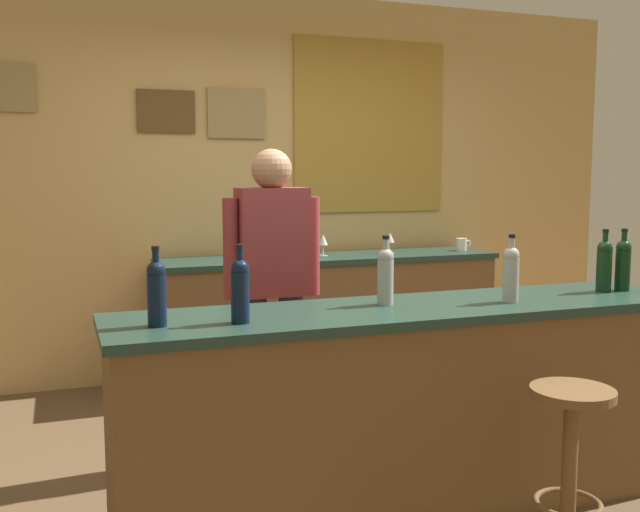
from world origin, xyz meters
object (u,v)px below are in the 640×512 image
Objects in this scene: bartender at (273,280)px; wine_bottle_c at (385,274)px; wine_glass_c at (390,238)px; wine_bottle_f at (623,263)px; wine_bottle_a at (157,291)px; wine_bottle_b at (240,288)px; wine_bottle_d at (511,272)px; wine_glass_b at (323,241)px; coffee_mug at (462,244)px; wine_bottle_e at (604,264)px; wine_glass_a at (250,244)px; bar_stool at (570,444)px.

wine_bottle_c is at bearing -68.37° from bartender.
bartender is 1.77m from wine_glass_c.
wine_bottle_f is at bearing -2.54° from wine_bottle_c.
wine_bottle_a is 1.00× the size of wine_bottle_f.
wine_bottle_b is 1.24m from wine_bottle_d.
wine_bottle_d is at bearing -1.00° from wine_bottle_a.
wine_bottle_a is 2.55m from wine_glass_b.
wine_bottle_b is at bearing -177.02° from wine_bottle_f.
wine_bottle_d is 1.97× the size of wine_glass_b.
wine_bottle_d reaches higher than coffee_mug.
wine_bottle_d and wine_bottle_e have the same top height.
bartender is 5.29× the size of wine_bottle_b.
wine_bottle_c is 1.26m from wine_bottle_f.
wine_glass_a is 1.00× the size of wine_glass_c.
wine_bottle_d is at bearing 0.95° from wine_bottle_b.
bar_stool is 2.22× the size of wine_bottle_c.
wine_bottle_b is 2.43m from wine_glass_b.
wine_glass_c is (1.66, 2.14, -0.05)m from wine_bottle_b.
wine_bottle_a reaches higher than wine_glass_a.
wine_glass_c is (1.27, 1.23, 0.07)m from bartender.
bar_stool is 5.44× the size of coffee_mug.
bartender reaches higher than wine_glass_c.
wine_bottle_a reaches higher than coffee_mug.
coffee_mug is (0.60, -0.03, -0.06)m from wine_glass_c.
wine_glass_a is (0.90, 2.07, -0.05)m from wine_bottle_a.
wine_bottle_f is (2.26, 0.05, 0.00)m from wine_bottle_a.
wine_bottle_c reaches higher than wine_glass_a.
wine_glass_a is at bearing -177.85° from wine_glass_b.
bartender is 0.99m from wine_bottle_b.
wine_glass_c is (0.42, 2.12, -0.05)m from wine_bottle_d.
wine_bottle_f is 1.97× the size of wine_glass_a.
coffee_mug is at bearing 38.73° from wine_bottle_a.
wine_bottle_f is 2.06m from wine_glass_c.
wine_bottle_a is 1.97× the size of wine_glass_b.
wine_bottle_e is at bearing 1.61° from wine_bottle_a.
wine_bottle_a is at bearing -129.43° from bartender.
wine_glass_a is at bearing 102.43° from bar_stool.
wine_bottle_c is at bearing -87.13° from wine_glass_a.
bartender reaches higher than bar_stool.
wine_bottle_c is 1.97× the size of wine_glass_a.
wine_bottle_d is at bearing -87.10° from wine_glass_b.
wine_bottle_d is (1.55, -0.03, 0.00)m from wine_bottle_a.
bar_stool is 2.74m from wine_glass_c.
wine_glass_a is (-1.36, 2.02, -0.05)m from wine_bottle_f.
wine_bottle_f is at bearing 37.78° from bar_stool.
wine_bottle_b reaches higher than bar_stool.
wine_bottle_a is 2.88m from wine_glass_c.
wine_bottle_e is 2.15m from wine_glass_b.
coffee_mug is (1.87, 1.21, 0.01)m from bartender.
wine_bottle_c is 0.57m from wine_bottle_d.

